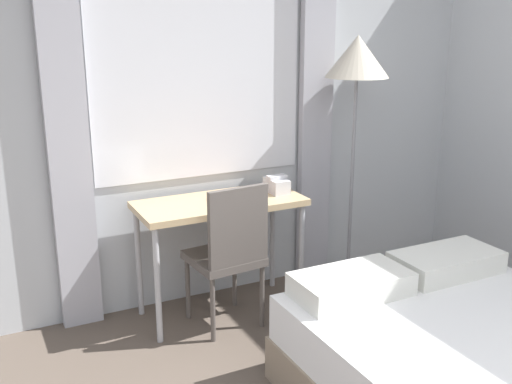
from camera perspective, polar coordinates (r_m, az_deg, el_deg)
The scene contains 6 objects.
wall_back_with_window at distance 3.87m, azimuth -5.77°, elevation 8.86°, with size 5.18×0.13×2.70m.
desk at distance 3.74m, azimuth -3.46°, elevation -1.97°, with size 1.04×0.47×0.76m.
desk_chair at distance 3.60m, azimuth -2.55°, elevation -5.46°, with size 0.43×0.43×0.92m.
standing_lamp at distance 4.05m, azimuth 9.60°, elevation 11.51°, with size 0.42×0.42×1.74m.
telephone at distance 3.87m, azimuth 1.98°, elevation 0.69°, with size 0.13×0.18×0.11m.
book at distance 3.71m, azimuth -2.52°, elevation -0.62°, with size 0.26×0.18×0.02m.
Camera 1 is at (-1.36, -0.73, 1.83)m, focal length 42.00 mm.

